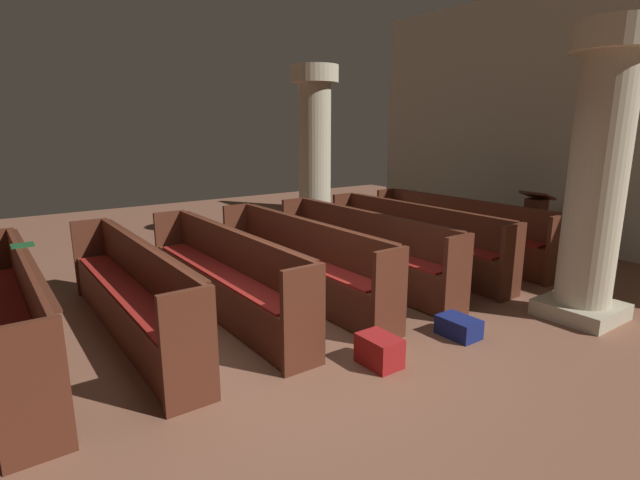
{
  "coord_description": "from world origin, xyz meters",
  "views": [
    {
      "loc": [
        3.89,
        -2.49,
        2.15
      ],
      "look_at": [
        -0.92,
        0.99,
        0.75
      ],
      "focal_mm": 27.42,
      "sensor_mm": 36.0,
      "label": 1
    }
  ],
  "objects_px": {
    "pew_row_4": "(223,271)",
    "pew_row_2": "(361,245)",
    "pew_row_0": "(458,227)",
    "pillar_aisle_side": "(598,172)",
    "kneeler_box_navy": "(459,327)",
    "pew_row_6": "(11,310)",
    "lectern": "(534,228)",
    "hymn_book": "(22,245)",
    "pew_row_3": "(299,257)",
    "pillar_far_side": "(315,152)",
    "pew_row_1": "(413,235)",
    "kneeler_box_red": "(379,351)",
    "pew_row_5": "(130,288)"
  },
  "relations": [
    {
      "from": "pew_row_4",
      "to": "pew_row_2",
      "type": "bearing_deg",
      "value": 90.0
    },
    {
      "from": "pew_row_0",
      "to": "pillar_aisle_side",
      "type": "xyz_separation_m",
      "value": [
        2.49,
        -0.9,
        1.14
      ]
    },
    {
      "from": "pew_row_2",
      "to": "kneeler_box_navy",
      "type": "relative_size",
      "value": 8.15
    },
    {
      "from": "pew_row_6",
      "to": "pillar_aisle_side",
      "type": "relative_size",
      "value": 1.07
    },
    {
      "from": "lectern",
      "to": "hymn_book",
      "type": "height_order",
      "value": "lectern"
    },
    {
      "from": "pew_row_4",
      "to": "hymn_book",
      "type": "relative_size",
      "value": 16.75
    },
    {
      "from": "pew_row_3",
      "to": "kneeler_box_navy",
      "type": "bearing_deg",
      "value": 18.03
    },
    {
      "from": "pillar_far_side",
      "to": "pew_row_1",
      "type": "bearing_deg",
      "value": 2.3
    },
    {
      "from": "pew_row_0",
      "to": "pew_row_1",
      "type": "distance_m",
      "value": 1.04
    },
    {
      "from": "pew_row_2",
      "to": "kneeler_box_red",
      "type": "bearing_deg",
      "value": -36.55
    },
    {
      "from": "pew_row_3",
      "to": "hymn_book",
      "type": "height_order",
      "value": "hymn_book"
    },
    {
      "from": "lectern",
      "to": "pew_row_4",
      "type": "bearing_deg",
      "value": -96.29
    },
    {
      "from": "pew_row_3",
      "to": "pillar_aisle_side",
      "type": "xyz_separation_m",
      "value": [
        2.49,
        2.22,
        1.14
      ]
    },
    {
      "from": "pew_row_0",
      "to": "hymn_book",
      "type": "height_order",
      "value": "hymn_book"
    },
    {
      "from": "kneeler_box_navy",
      "to": "kneeler_box_red",
      "type": "relative_size",
      "value": 1.05
    },
    {
      "from": "pew_row_6",
      "to": "pillar_aisle_side",
      "type": "height_order",
      "value": "pillar_aisle_side"
    },
    {
      "from": "pew_row_6",
      "to": "pew_row_5",
      "type": "bearing_deg",
      "value": 90.0
    },
    {
      "from": "pillar_far_side",
      "to": "pew_row_0",
      "type": "bearing_deg",
      "value": 24.99
    },
    {
      "from": "lectern",
      "to": "pew_row_3",
      "type": "bearing_deg",
      "value": -97.78
    },
    {
      "from": "pew_row_5",
      "to": "kneeler_box_navy",
      "type": "bearing_deg",
      "value": 53.6
    },
    {
      "from": "pew_row_1",
      "to": "pew_row_6",
      "type": "xyz_separation_m",
      "value": [
        0.0,
        -5.2,
        0.0
      ]
    },
    {
      "from": "pew_row_5",
      "to": "pillar_aisle_side",
      "type": "bearing_deg",
      "value": 59.94
    },
    {
      "from": "pew_row_4",
      "to": "kneeler_box_navy",
      "type": "relative_size",
      "value": 8.15
    },
    {
      "from": "pillar_far_side",
      "to": "kneeler_box_navy",
      "type": "height_order",
      "value": "pillar_far_side"
    },
    {
      "from": "pew_row_1",
      "to": "pillar_aisle_side",
      "type": "height_order",
      "value": "pillar_aisle_side"
    },
    {
      "from": "pew_row_4",
      "to": "kneeler_box_red",
      "type": "relative_size",
      "value": 8.58
    },
    {
      "from": "pillar_aisle_side",
      "to": "kneeler_box_red",
      "type": "height_order",
      "value": "pillar_aisle_side"
    },
    {
      "from": "pew_row_2",
      "to": "pew_row_3",
      "type": "relative_size",
      "value": 1.0
    },
    {
      "from": "pew_row_2",
      "to": "hymn_book",
      "type": "bearing_deg",
      "value": -98.03
    },
    {
      "from": "pew_row_1",
      "to": "kneeler_box_navy",
      "type": "bearing_deg",
      "value": -35.2
    },
    {
      "from": "pew_row_1",
      "to": "pillar_far_side",
      "type": "bearing_deg",
      "value": -177.7
    },
    {
      "from": "kneeler_box_navy",
      "to": "pillar_far_side",
      "type": "bearing_deg",
      "value": 163.45
    },
    {
      "from": "pillar_aisle_side",
      "to": "pew_row_3",
      "type": "bearing_deg",
      "value": -138.25
    },
    {
      "from": "hymn_book",
      "to": "kneeler_box_red",
      "type": "relative_size",
      "value": 0.51
    },
    {
      "from": "pew_row_4",
      "to": "pillar_aisle_side",
      "type": "bearing_deg",
      "value": 52.65
    },
    {
      "from": "pew_row_2",
      "to": "pew_row_4",
      "type": "distance_m",
      "value": 2.08
    },
    {
      "from": "pillar_far_side",
      "to": "pew_row_2",
      "type": "bearing_deg",
      "value": -21.1
    },
    {
      "from": "pew_row_0",
      "to": "pillar_far_side",
      "type": "xyz_separation_m",
      "value": [
        -2.44,
        -1.14,
        1.14
      ]
    },
    {
      "from": "pew_row_0",
      "to": "pew_row_4",
      "type": "bearing_deg",
      "value": -90.0
    },
    {
      "from": "pew_row_0",
      "to": "lectern",
      "type": "height_order",
      "value": "lectern"
    },
    {
      "from": "pew_row_2",
      "to": "pew_row_6",
      "type": "bearing_deg",
      "value": -90.0
    },
    {
      "from": "pew_row_2",
      "to": "pew_row_4",
      "type": "relative_size",
      "value": 1.0
    },
    {
      "from": "pew_row_0",
      "to": "pew_row_6",
      "type": "bearing_deg",
      "value": -90.0
    },
    {
      "from": "pew_row_5",
      "to": "kneeler_box_navy",
      "type": "xyz_separation_m",
      "value": [
        2.02,
        2.74,
        -0.42
      ]
    },
    {
      "from": "pew_row_3",
      "to": "pew_row_6",
      "type": "xyz_separation_m",
      "value": [
        0.0,
        -3.12,
        0.0
      ]
    },
    {
      "from": "pillar_far_side",
      "to": "pillar_aisle_side",
      "type": "bearing_deg",
      "value": 2.81
    },
    {
      "from": "pew_row_1",
      "to": "kneeler_box_red",
      "type": "xyz_separation_m",
      "value": [
        1.99,
        -2.52,
        -0.38
      ]
    },
    {
      "from": "pew_row_2",
      "to": "pillar_aisle_side",
      "type": "bearing_deg",
      "value": 25.42
    },
    {
      "from": "pew_row_2",
      "to": "hymn_book",
      "type": "distance_m",
      "value": 4.03
    },
    {
      "from": "pew_row_2",
      "to": "pillar_aisle_side",
      "type": "height_order",
      "value": "pillar_aisle_side"
    }
  ]
}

